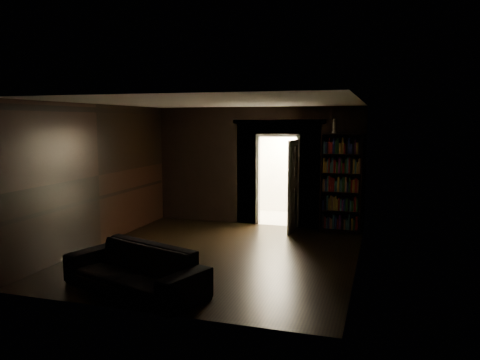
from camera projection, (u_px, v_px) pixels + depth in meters
The scene contains 9 objects.
ground at pixel (218, 255), 8.67m from camera, with size 5.50×5.50×0.00m, color black.
room_walls at pixel (235, 160), 9.48m from camera, with size 5.02×5.61×2.84m.
kitchen_alcove at pixel (287, 170), 12.04m from camera, with size 2.20×1.80×2.60m.
sofa at pixel (134, 262), 6.78m from camera, with size 2.26×0.98×0.87m, color black.
bookshelf at pixel (341, 183), 10.37m from camera, with size 0.90×0.32×2.20m, color black.
refrigerator at pixel (311, 185), 12.07m from camera, with size 0.74×0.68×1.65m, color white.
door at pixel (293, 186), 10.45m from camera, with size 0.85×0.05×2.05m, color white.
figurine at pixel (334, 126), 10.22m from camera, with size 0.11×0.11×0.32m, color silver.
bottles at pixel (309, 148), 11.87m from camera, with size 0.63×0.08×0.26m, color black.
Camera 1 is at (2.89, -7.93, 2.47)m, focal length 35.00 mm.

